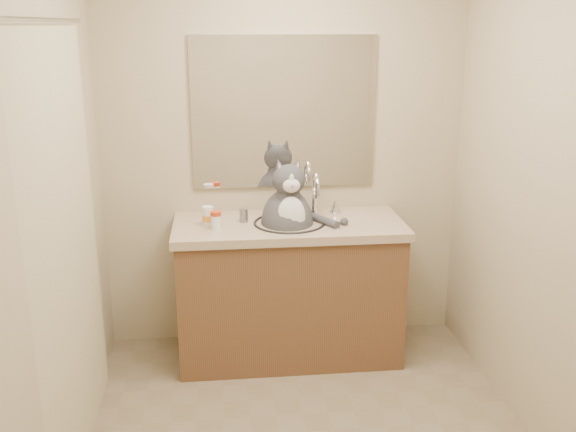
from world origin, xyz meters
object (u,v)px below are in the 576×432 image
object	(u,v)px
pill_bottle_redcap	(216,220)
grey_canister	(244,215)
cat	(288,218)
pill_bottle_orange	(208,216)

from	to	relation	value
pill_bottle_redcap	grey_canister	bearing A→B (deg)	38.35
cat	grey_canister	world-z (taller)	cat
cat	grey_canister	size ratio (longest dim) A/B	7.74
grey_canister	cat	bearing A→B (deg)	-14.91
pill_bottle_redcap	cat	bearing A→B (deg)	8.32
pill_bottle_redcap	grey_canister	distance (m)	0.21
cat	pill_bottle_orange	bearing A→B (deg)	172.30
pill_bottle_redcap	pill_bottle_orange	bearing A→B (deg)	120.39
cat	pill_bottle_redcap	world-z (taller)	cat
cat	pill_bottle_redcap	xyz separation A→B (m)	(-0.41, -0.06, 0.02)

